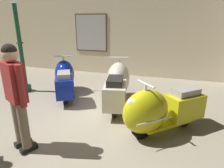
# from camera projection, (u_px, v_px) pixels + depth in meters

# --- Properties ---
(ground_plane) EXTENTS (60.00, 60.00, 0.00)m
(ground_plane) POSITION_uv_depth(u_px,v_px,m) (81.00, 129.00, 3.72)
(ground_plane) COLOR gray
(showroom_back_wall) EXTENTS (18.00, 0.63, 3.62)m
(showroom_back_wall) POSITION_uv_depth(u_px,v_px,m) (133.00, 26.00, 6.87)
(showroom_back_wall) COLOR beige
(showroom_back_wall) RESTS_ON ground
(scooter_0) EXTENTS (1.28, 1.72, 1.04)m
(scooter_0) POSITION_uv_depth(u_px,v_px,m) (65.00, 78.00, 5.32)
(scooter_0) COLOR black
(scooter_0) RESTS_ON ground
(scooter_1) EXTENTS (0.87, 1.89, 1.11)m
(scooter_1) POSITION_uv_depth(u_px,v_px,m) (117.00, 84.00, 4.73)
(scooter_1) COLOR black
(scooter_1) RESTS_ON ground
(scooter_2) EXTENTS (1.54, 1.47, 1.02)m
(scooter_2) POSITION_uv_depth(u_px,v_px,m) (158.00, 110.00, 3.43)
(scooter_2) COLOR black
(scooter_2) RESTS_ON ground
(lamppost) EXTENTS (0.28, 0.28, 2.63)m
(lamppost) POSITION_uv_depth(u_px,v_px,m) (20.00, 46.00, 5.31)
(lamppost) COLOR #144728
(lamppost) RESTS_ON ground
(visitor_0) EXTENTS (0.52, 0.39, 1.68)m
(visitor_0) POSITION_uv_depth(u_px,v_px,m) (16.00, 92.00, 2.86)
(visitor_0) COLOR black
(visitor_0) RESTS_ON ground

